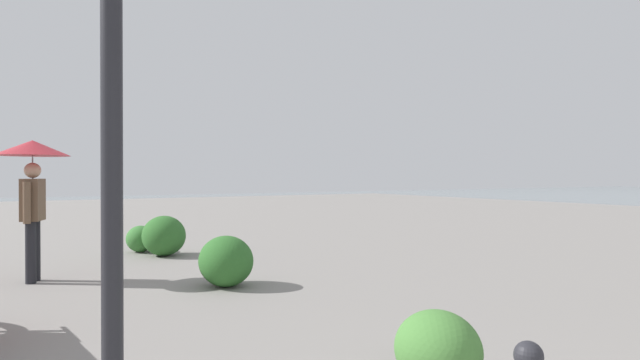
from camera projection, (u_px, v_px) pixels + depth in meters
pedestrian at (33, 170)px, 7.37m from camera, size 1.00×1.00×2.03m
shrub_low at (438, 350)px, 3.69m from camera, size 0.66×0.59×0.56m
shrub_round at (164, 236)px, 9.82m from camera, size 0.90×0.81×0.76m
shrub_wide at (226, 261)px, 7.10m from camera, size 0.82×0.74×0.70m
shrub_tall at (141, 239)px, 10.30m from camera, size 0.62×0.56×0.53m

